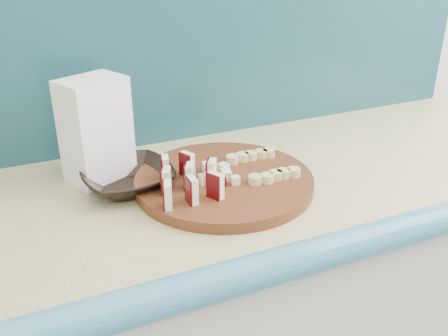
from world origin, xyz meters
name	(u,v)px	position (x,y,z in m)	size (l,w,h in m)	color
backsplash	(76,50)	(0.10, 1.79, 1.16)	(2.20, 0.02, 0.50)	teal
cutting_board	(224,182)	(0.33, 1.49, 0.92)	(0.38, 0.38, 0.02)	#4C2410
apple_wedges	(186,179)	(0.24, 1.46, 0.96)	(0.13, 0.14, 0.05)	#F7F1C5
apple_chunks	(214,175)	(0.31, 1.49, 0.94)	(0.06, 0.06, 0.02)	#FCF6CA
banana_slices	(263,165)	(0.42, 1.49, 0.94)	(0.12, 0.14, 0.02)	#D5CD82
brown_bowl	(128,179)	(0.14, 1.56, 0.93)	(0.19, 0.19, 0.05)	black
flour_bag	(96,130)	(0.10, 1.64, 1.02)	(0.13, 0.09, 0.22)	white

